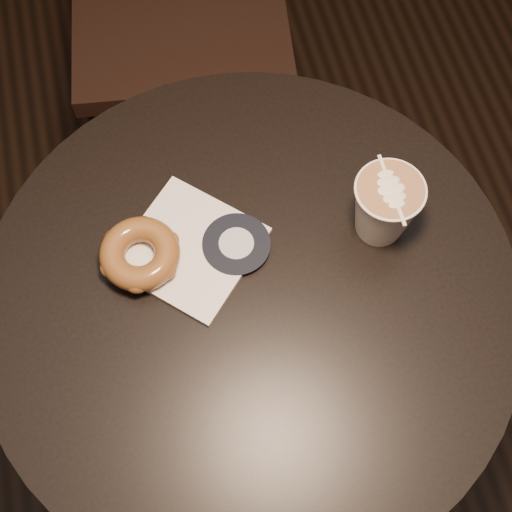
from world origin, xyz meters
name	(u,v)px	position (x,y,z in m)	size (l,w,h in m)	color
cafe_table	(251,339)	(0.00, 0.00, 0.55)	(0.70, 0.70, 0.75)	black
pastry_bag	(190,248)	(-0.06, 0.07, 0.75)	(0.16, 0.16, 0.01)	white
doughnut	(140,254)	(-0.13, 0.07, 0.77)	(0.10, 0.10, 0.03)	brown
latte_cup	(384,208)	(0.19, 0.05, 0.80)	(0.09, 0.09, 0.10)	white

